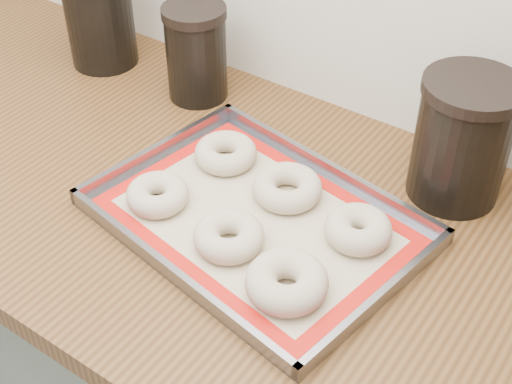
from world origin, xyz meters
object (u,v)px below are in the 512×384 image
Objects in this scene: baking_tray at (256,220)px; bagel_front_left at (157,195)px; bagel_front_right at (287,282)px; canister_right at (462,140)px; bagel_front_mid at (229,236)px; bagel_back_left at (226,153)px; bagel_back_mid at (287,188)px; bagel_back_right at (358,229)px; canister_left at (99,10)px; canister_mid at (196,52)px.

baking_tray is 0.15m from bagel_front_left.
bagel_front_right is 0.56× the size of canister_right.
baking_tray is 0.15m from bagel_front_right.
bagel_front_right is at bearing -105.97° from canister_right.
bagel_front_right reaches higher than baking_tray.
canister_right is (0.21, 0.30, 0.08)m from bagel_front_mid.
bagel_front_right is (0.11, -0.03, 0.00)m from bagel_front_mid.
bagel_back_mid is at bearing -7.28° from bagel_back_left.
baking_tray is at bearing 88.78° from bagel_front_mid.
canister_left is (-0.65, 0.17, 0.08)m from bagel_back_right.
baking_tray is at bearing -131.50° from canister_right.
bagel_front_right is at bearing -13.55° from bagel_front_mid.
bagel_front_right is 1.15× the size of bagel_back_right.
baking_tray is 5.41× the size of bagel_front_left.
canister_mid reaches higher than bagel_front_left.
bagel_front_right reaches higher than bagel_back_left.
bagel_back_mid is at bearing 83.92° from baking_tray.
canister_left is at bearing 165.61° from bagel_back_right.
canister_left is at bearing 143.88° from bagel_front_left.
canister_mid is (-0.14, 0.28, 0.07)m from bagel_front_left.
bagel_front_left is 0.26m from bagel_front_right.
baking_tray is 5.07× the size of bagel_back_left.
canister_left is at bearing -178.05° from canister_mid.
canister_left reaches higher than canister_mid.
bagel_back_left is 0.95× the size of bagel_back_mid.
bagel_back_right reaches higher than baking_tray.
canister_right is at bearing 23.88° from bagel_back_left.
bagel_front_right is at bearing -37.57° from bagel_back_left.
canister_mid is at bearing -179.26° from canister_right.
bagel_front_left is at bearing 175.33° from bagel_front_mid.
bagel_front_left is 0.54× the size of canister_mid.
bagel_front_left is 0.47m from canister_left.
canister_left reaches higher than bagel_back_mid.
canister_right reaches higher than bagel_front_mid.
canister_right is (0.09, 0.32, 0.07)m from bagel_front_right.
canister_mid is at bearing 152.30° from bagel_back_mid.
canister_right is (0.49, 0.01, 0.01)m from canister_mid.
bagel_front_left is at bearing -159.73° from baking_tray.
baking_tray is at bearing -38.24° from canister_mid.
canister_right reaches higher than bagel_back_right.
bagel_back_right is at bearing -22.35° from canister_mid.
bagel_front_right is (0.11, -0.09, 0.02)m from baking_tray.
bagel_front_left and bagel_back_left have the same top height.
canister_left is 0.72m from canister_right.
bagel_back_right is 0.21m from canister_right.
bagel_front_mid is 0.59m from canister_left.
bagel_front_mid is 0.92× the size of bagel_front_right.
bagel_back_left is at bearing 142.43° from bagel_front_right.
canister_mid is (-0.29, 0.15, 0.06)m from bagel_back_mid.
canister_right is at bearing 48.50° from baking_tray.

